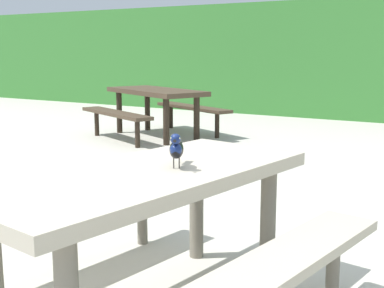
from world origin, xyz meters
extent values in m
cube|color=#B2A893|center=(-0.23, 0.06, 0.70)|extent=(1.03, 1.90, 0.07)
cylinder|color=slate|center=(-0.38, 0.79, 0.33)|extent=(0.09, 0.09, 0.67)
cylinder|color=slate|center=(0.14, 0.71, 0.33)|extent=(0.09, 0.09, 0.67)
cube|color=#B2A893|center=(-0.92, 0.17, 0.41)|extent=(0.54, 1.73, 0.05)
cylinder|color=slate|center=(-0.82, 0.80, 0.20)|extent=(0.07, 0.07, 0.39)
cube|color=#B2A893|center=(0.46, -0.05, 0.41)|extent=(0.54, 1.73, 0.05)
cylinder|color=slate|center=(0.56, 0.58, 0.20)|extent=(0.07, 0.07, 0.39)
ellipsoid|color=black|center=(-0.13, 0.17, 0.84)|extent=(0.13, 0.17, 0.09)
ellipsoid|color=navy|center=(-0.11, 0.13, 0.84)|extent=(0.08, 0.09, 0.06)
sphere|color=navy|center=(-0.10, 0.11, 0.90)|extent=(0.05, 0.05, 0.05)
sphere|color=#EAE08C|center=(-0.08, 0.11, 0.90)|extent=(0.01, 0.01, 0.01)
sphere|color=#EAE08C|center=(-0.11, 0.09, 0.90)|extent=(0.01, 0.01, 0.01)
cone|color=black|center=(-0.08, 0.08, 0.90)|extent=(0.03, 0.03, 0.02)
cube|color=black|center=(-0.19, 0.27, 0.82)|extent=(0.08, 0.10, 0.04)
cylinder|color=#47423D|center=(-0.11, 0.17, 0.77)|extent=(0.01, 0.01, 0.05)
cylinder|color=#47423D|center=(-0.14, 0.15, 0.77)|extent=(0.01, 0.01, 0.05)
cube|color=#473828|center=(-3.36, 4.61, 0.70)|extent=(1.95, 1.41, 0.07)
cylinder|color=#2E241A|center=(-2.82, 4.09, 0.33)|extent=(0.09, 0.09, 0.67)
cylinder|color=#2E241A|center=(-2.61, 4.57, 0.33)|extent=(0.09, 0.09, 0.67)
cylinder|color=#2E241A|center=(-4.11, 4.64, 0.33)|extent=(0.09, 0.09, 0.67)
cylinder|color=#2E241A|center=(-3.90, 5.13, 0.33)|extent=(0.09, 0.09, 0.67)
cube|color=#473828|center=(-3.63, 3.96, 0.41)|extent=(1.68, 0.93, 0.05)
cylinder|color=#2E241A|center=(-3.04, 3.71, 0.20)|extent=(0.07, 0.07, 0.39)
cylinder|color=#2E241A|center=(-4.22, 4.22, 0.20)|extent=(0.07, 0.07, 0.39)
cube|color=#473828|center=(-3.08, 5.25, 0.41)|extent=(1.68, 0.93, 0.05)
cylinder|color=#2E241A|center=(-2.49, 5.00, 0.20)|extent=(0.07, 0.07, 0.39)
cylinder|color=#2E241A|center=(-3.67, 5.50, 0.20)|extent=(0.07, 0.07, 0.39)
camera|label=1|loc=(1.25, -1.98, 1.32)|focal=48.76mm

